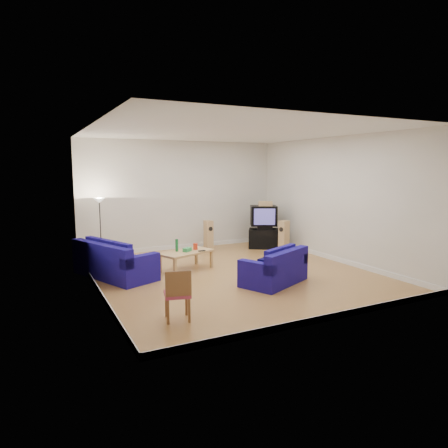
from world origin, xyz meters
name	(u,v)px	position (x,y,z in m)	size (l,w,h in m)	color
room	(232,207)	(0.00, 0.00, 1.54)	(6.01, 6.51, 3.21)	#925E2D
sofa_three_seat	(113,264)	(-2.50, 0.91, 0.29)	(1.61, 2.24, 0.79)	navy
sofa_loveseat	(276,270)	(0.45, -1.12, 0.28)	(1.68, 1.36, 0.74)	navy
coffee_table	(186,254)	(-0.83, 0.73, 0.40)	(1.41, 1.05, 0.46)	tan
bottle	(177,245)	(-1.03, 0.82, 0.61)	(0.07, 0.07, 0.29)	#197233
tissue_box	(187,250)	(-0.82, 0.71, 0.50)	(0.22, 0.12, 0.09)	green
red_canister	(195,246)	(-0.56, 0.83, 0.54)	(0.11, 0.11, 0.15)	red
remote	(202,251)	(-0.50, 0.58, 0.47)	(0.17, 0.05, 0.02)	black
tv_stand	(265,238)	(2.27, 2.17, 0.29)	(0.95, 0.53, 0.58)	black
av_receiver	(265,227)	(2.24, 2.14, 0.64)	(0.45, 0.37, 0.11)	black
television	(264,216)	(2.24, 2.21, 0.99)	(0.94, 0.85, 0.60)	black
centre_speaker	(265,204)	(2.24, 2.12, 1.36)	(0.41, 0.16, 0.14)	tan
speaker_left	(208,235)	(0.63, 2.70, 0.44)	(0.22, 0.28, 0.87)	tan
speaker_right	(284,236)	(2.45, 1.44, 0.46)	(0.32, 0.29, 0.91)	tan
floor_lamp	(100,209)	(-2.45, 2.70, 1.36)	(0.28, 0.28, 1.64)	black
dining_chair	(178,292)	(-2.10, -2.18, 0.47)	(0.49, 0.49, 0.84)	brown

